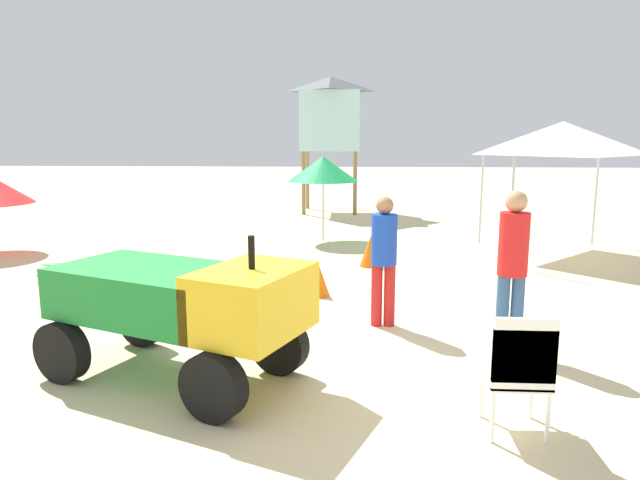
{
  "coord_description": "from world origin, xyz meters",
  "views": [
    {
      "loc": [
        0.74,
        -5.41,
        2.36
      ],
      "look_at": [
        0.29,
        2.23,
        0.98
      ],
      "focal_mm": 32.23,
      "sensor_mm": 36.0,
      "label": 1
    }
  ],
  "objects_px": {
    "traffic_cone_near": "(371,251)",
    "cooler_box": "(235,286)",
    "lifeguard_near_left": "(513,260)",
    "traffic_cone_far": "(318,279)",
    "beach_umbrella_left": "(323,169)",
    "utility_cart": "(182,303)",
    "stacked_plastic_chairs": "(519,364)",
    "lifeguard_near_center": "(384,253)",
    "surfboard_pile": "(114,274)",
    "lifeguard_tower": "(330,114)",
    "popup_canopy": "(562,138)"
  },
  "relations": [
    {
      "from": "traffic_cone_near",
      "to": "cooler_box",
      "type": "height_order",
      "value": "traffic_cone_near"
    },
    {
      "from": "lifeguard_near_left",
      "to": "cooler_box",
      "type": "bearing_deg",
      "value": 150.07
    },
    {
      "from": "traffic_cone_far",
      "to": "beach_umbrella_left",
      "type": "bearing_deg",
      "value": 92.06
    },
    {
      "from": "cooler_box",
      "to": "traffic_cone_far",
      "type": "bearing_deg",
      "value": 6.6
    },
    {
      "from": "traffic_cone_near",
      "to": "cooler_box",
      "type": "bearing_deg",
      "value": -133.76
    },
    {
      "from": "utility_cart",
      "to": "stacked_plastic_chairs",
      "type": "relative_size",
      "value": 2.76
    },
    {
      "from": "lifeguard_near_center",
      "to": "beach_umbrella_left",
      "type": "height_order",
      "value": "beach_umbrella_left"
    },
    {
      "from": "lifeguard_near_center",
      "to": "beach_umbrella_left",
      "type": "distance_m",
      "value": 6.15
    },
    {
      "from": "stacked_plastic_chairs",
      "to": "surfboard_pile",
      "type": "bearing_deg",
      "value": 138.67
    },
    {
      "from": "utility_cart",
      "to": "lifeguard_tower",
      "type": "height_order",
      "value": "lifeguard_tower"
    },
    {
      "from": "stacked_plastic_chairs",
      "to": "lifeguard_tower",
      "type": "distance_m",
      "value": 14.2
    },
    {
      "from": "lifeguard_tower",
      "to": "cooler_box",
      "type": "bearing_deg",
      "value": -95.83
    },
    {
      "from": "lifeguard_tower",
      "to": "lifeguard_near_left",
      "type": "bearing_deg",
      "value": -78.35
    },
    {
      "from": "traffic_cone_far",
      "to": "lifeguard_tower",
      "type": "bearing_deg",
      "value": 91.25
    },
    {
      "from": "surfboard_pile",
      "to": "beach_umbrella_left",
      "type": "distance_m",
      "value": 5.42
    },
    {
      "from": "utility_cart",
      "to": "lifeguard_near_left",
      "type": "relative_size",
      "value": 1.57
    },
    {
      "from": "cooler_box",
      "to": "lifeguard_near_center",
      "type": "bearing_deg",
      "value": -29.28
    },
    {
      "from": "traffic_cone_near",
      "to": "popup_canopy",
      "type": "bearing_deg",
      "value": 19.04
    },
    {
      "from": "utility_cart",
      "to": "traffic_cone_near",
      "type": "distance_m",
      "value": 5.52
    },
    {
      "from": "lifeguard_near_left",
      "to": "traffic_cone_far",
      "type": "height_order",
      "value": "lifeguard_near_left"
    },
    {
      "from": "popup_canopy",
      "to": "lifeguard_tower",
      "type": "distance_m",
      "value": 8.12
    },
    {
      "from": "utility_cart",
      "to": "cooler_box",
      "type": "distance_m",
      "value": 3.03
    },
    {
      "from": "beach_umbrella_left",
      "to": "cooler_box",
      "type": "xyz_separation_m",
      "value": [
        -1.06,
        -4.82,
        -1.47
      ]
    },
    {
      "from": "utility_cart",
      "to": "lifeguard_near_left",
      "type": "xyz_separation_m",
      "value": [
        3.37,
        0.96,
        0.26
      ]
    },
    {
      "from": "utility_cart",
      "to": "traffic_cone_far",
      "type": "xyz_separation_m",
      "value": [
        1.12,
        3.11,
        -0.52
      ]
    },
    {
      "from": "stacked_plastic_chairs",
      "to": "beach_umbrella_left",
      "type": "distance_m",
      "value": 8.98
    },
    {
      "from": "stacked_plastic_chairs",
      "to": "lifeguard_near_left",
      "type": "bearing_deg",
      "value": 77.16
    },
    {
      "from": "popup_canopy",
      "to": "cooler_box",
      "type": "distance_m",
      "value": 7.12
    },
    {
      "from": "stacked_plastic_chairs",
      "to": "traffic_cone_far",
      "type": "bearing_deg",
      "value": 114.47
    },
    {
      "from": "popup_canopy",
      "to": "beach_umbrella_left",
      "type": "relative_size",
      "value": 1.38
    },
    {
      "from": "utility_cart",
      "to": "surfboard_pile",
      "type": "distance_m",
      "value": 4.33
    },
    {
      "from": "lifeguard_tower",
      "to": "cooler_box",
      "type": "distance_m",
      "value": 10.43
    },
    {
      "from": "utility_cart",
      "to": "traffic_cone_far",
      "type": "relative_size",
      "value": 5.38
    },
    {
      "from": "beach_umbrella_left",
      "to": "stacked_plastic_chairs",
      "type": "bearing_deg",
      "value": -77.06
    },
    {
      "from": "lifeguard_near_left",
      "to": "popup_canopy",
      "type": "distance_m",
      "value": 6.09
    },
    {
      "from": "surfboard_pile",
      "to": "lifeguard_near_center",
      "type": "distance_m",
      "value": 4.73
    },
    {
      "from": "lifeguard_near_left",
      "to": "traffic_cone_far",
      "type": "bearing_deg",
      "value": 136.36
    },
    {
      "from": "lifeguard_near_center",
      "to": "traffic_cone_far",
      "type": "relative_size",
      "value": 3.13
    },
    {
      "from": "lifeguard_near_left",
      "to": "popup_canopy",
      "type": "bearing_deg",
      "value": 66.8
    },
    {
      "from": "popup_canopy",
      "to": "traffic_cone_near",
      "type": "xyz_separation_m",
      "value": [
        -3.75,
        -1.29,
        -2.03
      ]
    },
    {
      "from": "lifeguard_near_center",
      "to": "traffic_cone_far",
      "type": "height_order",
      "value": "lifeguard_near_center"
    },
    {
      "from": "beach_umbrella_left",
      "to": "cooler_box",
      "type": "bearing_deg",
      "value": -102.46
    },
    {
      "from": "traffic_cone_near",
      "to": "lifeguard_tower",
      "type": "bearing_deg",
      "value": 97.77
    },
    {
      "from": "stacked_plastic_chairs",
      "to": "lifeguard_tower",
      "type": "bearing_deg",
      "value": 98.4
    },
    {
      "from": "beach_umbrella_left",
      "to": "surfboard_pile",
      "type": "bearing_deg",
      "value": -127.69
    },
    {
      "from": "surfboard_pile",
      "to": "traffic_cone_near",
      "type": "relative_size",
      "value": 4.62
    },
    {
      "from": "cooler_box",
      "to": "lifeguard_tower",
      "type": "bearing_deg",
      "value": 84.17
    },
    {
      "from": "lifeguard_near_center",
      "to": "traffic_cone_near",
      "type": "xyz_separation_m",
      "value": [
        -0.06,
        3.37,
        -0.65
      ]
    },
    {
      "from": "traffic_cone_near",
      "to": "cooler_box",
      "type": "relative_size",
      "value": 1.12
    },
    {
      "from": "lifeguard_near_center",
      "to": "cooler_box",
      "type": "relative_size",
      "value": 3.17
    }
  ]
}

